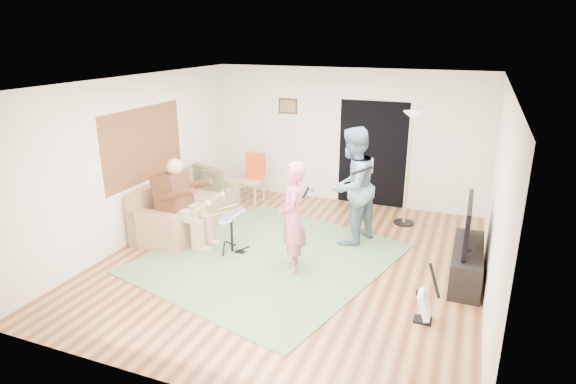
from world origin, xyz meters
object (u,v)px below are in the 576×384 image
at_px(tv_cabinet, 467,264).
at_px(television, 468,224).
at_px(guitarist, 352,186).
at_px(guitar_spare, 425,305).
at_px(sofa, 185,211).
at_px(drum_kit, 232,235).
at_px(torchiere_lamp, 410,149).
at_px(singer, 293,218).
at_px(dining_chair, 252,186).

xyz_separation_m(tv_cabinet, television, (-0.05, -0.00, 0.60)).
xyz_separation_m(guitarist, guitar_spare, (1.44, -1.97, -0.74)).
relative_size(sofa, drum_kit, 3.32).
height_order(sofa, torchiere_lamp, torchiere_lamp).
height_order(singer, television, singer).
xyz_separation_m(torchiere_lamp, television, (1.08, -1.82, -0.56)).
relative_size(guitarist, dining_chair, 1.90).
bearing_deg(guitarist, dining_chair, -95.64).
bearing_deg(tv_cabinet, dining_chair, 156.61).
bearing_deg(dining_chair, sofa, -106.64).
bearing_deg(sofa, dining_chair, 69.47).
bearing_deg(torchiere_lamp, guitar_spare, -77.18).
bearing_deg(television, singer, -165.31).
xyz_separation_m(torchiere_lamp, dining_chair, (-3.08, -0.00, -1.05)).
distance_m(sofa, guitar_spare, 4.64).
bearing_deg(torchiere_lamp, sofa, -156.67).
xyz_separation_m(drum_kit, dining_chair, (-0.71, 2.23, 0.07)).
bearing_deg(torchiere_lamp, singer, -117.33).
relative_size(guitar_spare, dining_chair, 0.77).
bearing_deg(television, tv_cabinet, 0.00).
relative_size(sofa, television, 1.92).
height_order(guitar_spare, television, television).
height_order(sofa, drum_kit, sofa).
distance_m(drum_kit, tv_cabinet, 3.52).
height_order(sofa, singer, singer).
relative_size(sofa, guitar_spare, 2.81).
height_order(guitarist, torchiere_lamp, torchiere_lamp).
height_order(torchiere_lamp, dining_chair, torchiere_lamp).
height_order(guitar_spare, dining_chair, dining_chair).
distance_m(guitar_spare, dining_chair, 4.90).
bearing_deg(torchiere_lamp, television, -59.33).
bearing_deg(guitar_spare, singer, 161.11).
xyz_separation_m(dining_chair, tv_cabinet, (4.21, -1.82, -0.11)).
height_order(torchiere_lamp, television, torchiere_lamp).
bearing_deg(guitarist, drum_kit, -36.21).
bearing_deg(dining_chair, singer, -49.40).
relative_size(sofa, singer, 1.35).
distance_m(guitarist, guitar_spare, 2.55).
bearing_deg(guitarist, singer, -2.11).
bearing_deg(television, guitarist, 159.45).
distance_m(guitarist, torchiere_lamp, 1.43).
height_order(drum_kit, torchiere_lamp, torchiere_lamp).
height_order(sofa, tv_cabinet, sofa).
xyz_separation_m(drum_kit, television, (3.45, 0.41, 0.56)).
relative_size(singer, tv_cabinet, 1.18).
bearing_deg(guitarist, sofa, -61.27).
bearing_deg(dining_chair, guitarist, -22.05).
relative_size(drum_kit, tv_cabinet, 0.48).
relative_size(guitar_spare, tv_cabinet, 0.56).
xyz_separation_m(guitar_spare, tv_cabinet, (0.42, 1.29, 0.02)).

